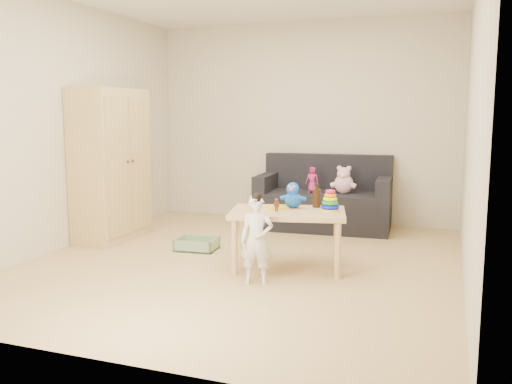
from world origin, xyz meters
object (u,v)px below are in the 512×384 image
at_px(play_table, 288,240).
at_px(toddler, 257,241).
at_px(sofa, 323,210).
at_px(wardrobe, 111,165).

relative_size(play_table, toddler, 1.41).
height_order(play_table, toddler, toddler).
bearing_deg(sofa, play_table, -90.79).
bearing_deg(toddler, sofa, 72.82).
bearing_deg(wardrobe, sofa, 32.16).
relative_size(wardrobe, toddler, 2.31).
distance_m(wardrobe, sofa, 2.61).
height_order(wardrobe, play_table, wardrobe).
relative_size(sofa, toddler, 2.22).
bearing_deg(sofa, wardrobe, -151.12).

